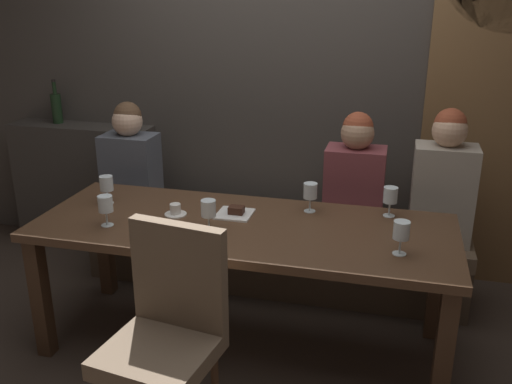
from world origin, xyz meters
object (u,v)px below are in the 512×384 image
object	(u,v)px
dessert_plate	(235,213)
wine_glass_near_right	(390,196)
dining_table	(243,239)
wine_glass_near_left	(105,205)
wine_glass_far_left	(106,184)
diner_redhead	(130,161)
wine_glass_center_back	(208,209)
wine_glass_end_left	(401,232)
diner_far_end	(444,180)
espresso_cup	(175,210)
wine_bottle_dark_red	(57,107)
banquette_bench	(272,255)
diner_bearded	(355,177)
wine_glass_far_right	(310,192)
chair_near_side	(168,324)

from	to	relation	value
dessert_plate	wine_glass_near_right	bearing A→B (deg)	13.34
dining_table	dessert_plate	size ratio (longest dim) A/B	11.58
wine_glass_near_left	wine_glass_far_left	size ratio (longest dim) A/B	1.00
diner_redhead	dessert_plate	world-z (taller)	diner_redhead
wine_glass_center_back	wine_glass_end_left	size ratio (longest dim) A/B	1.00
diner_far_end	espresso_cup	bearing A→B (deg)	-154.46
diner_far_end	espresso_cup	distance (m)	1.58
wine_bottle_dark_red	wine_glass_near_left	world-z (taller)	wine_bottle_dark_red
banquette_bench	diner_bearded	size ratio (longest dim) A/B	3.25
dining_table	wine_glass_near_left	distance (m)	0.74
diner_bearded	diner_far_end	xyz separation A→B (m)	(0.52, 0.00, 0.02)
diner_bearded	wine_glass_far_right	xyz separation A→B (m)	(-0.21, -0.45, 0.04)
wine_bottle_dark_red	wine_glass_near_right	xyz separation A→B (m)	(2.49, -0.76, -0.22)
diner_redhead	dining_table	bearing A→B (deg)	-35.18
dessert_plate	diner_bearded	bearing A→B (deg)	45.38
wine_glass_end_left	dessert_plate	xyz separation A→B (m)	(-0.88, 0.28, -0.10)
espresso_cup	diner_redhead	bearing A→B (deg)	131.68
wine_glass_end_left	wine_glass_near_left	bearing A→B (deg)	-178.89
wine_glass_far_right	wine_glass_near_left	xyz separation A→B (m)	(-0.99, -0.46, 0.00)
chair_near_side	wine_bottle_dark_red	xyz separation A→B (m)	(-1.62, 1.78, 0.51)
wine_glass_center_back	wine_glass_near_right	bearing A→B (deg)	25.85
diner_far_end	wine_bottle_dark_red	distance (m)	2.82
espresso_cup	dessert_plate	xyz separation A→B (m)	(0.32, 0.08, -0.01)
wine_glass_near_left	dessert_plate	xyz separation A→B (m)	(0.61, 0.31, -0.10)
wine_bottle_dark_red	wine_glass_end_left	size ratio (longest dim) A/B	1.99
dining_table	wine_glass_near_left	bearing A→B (deg)	-163.79
wine_bottle_dark_red	diner_bearded	bearing A→B (deg)	-8.91
dining_table	dessert_plate	bearing A→B (deg)	124.33
wine_glass_near_left	dessert_plate	distance (m)	0.69
wine_bottle_dark_red	espresso_cup	world-z (taller)	wine_bottle_dark_red
chair_near_side	wine_glass_center_back	bearing A→B (deg)	91.20
diner_far_end	wine_glass_near_left	size ratio (longest dim) A/B	4.97
dining_table	diner_redhead	world-z (taller)	diner_redhead
wine_glass_near_left	espresso_cup	xyz separation A→B (m)	(0.29, 0.22, -0.09)
banquette_bench	espresso_cup	size ratio (longest dim) A/B	20.83
wine_glass_near_left	diner_far_end	bearing A→B (deg)	27.83
diner_far_end	wine_glass_near_left	world-z (taller)	diner_far_end
wine_glass_near_right	dessert_plate	distance (m)	0.84
wine_glass_near_left	wine_glass_end_left	distance (m)	1.48
wine_glass_far_left	wine_glass_near_left	bearing A→B (deg)	-62.41
diner_bearded	wine_glass_center_back	distance (m)	1.07
wine_glass_center_back	wine_glass_far_left	xyz separation A→B (m)	(-0.69, 0.23, 0.00)
diner_redhead	diner_bearded	xyz separation A→B (m)	(1.50, 0.02, 0.00)
dessert_plate	wine_bottle_dark_red	bearing A→B (deg)	150.33
dining_table	wine_glass_near_right	distance (m)	0.82
wine_glass_near_right	wine_glass_end_left	world-z (taller)	same
diner_bearded	wine_glass_end_left	distance (m)	0.92
chair_near_side	diner_redhead	distance (m)	1.67
wine_glass_center_back	wine_glass_far_right	bearing A→B (deg)	40.44
wine_glass_end_left	wine_glass_far_left	xyz separation A→B (m)	(-1.63, 0.27, 0.00)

